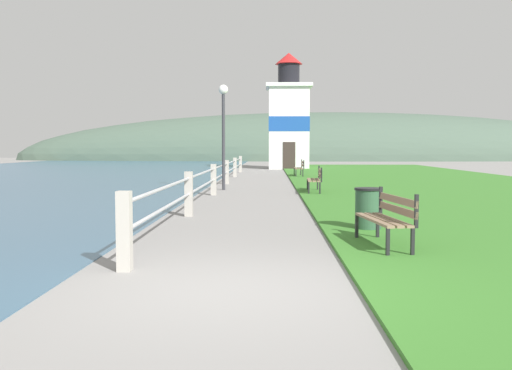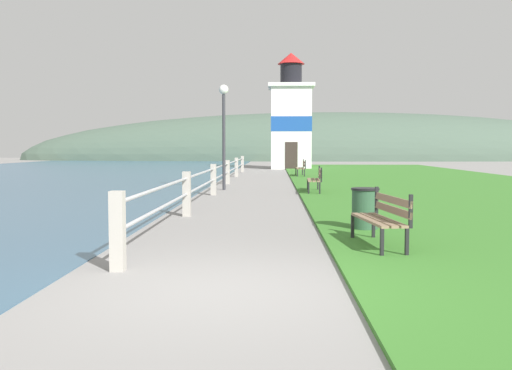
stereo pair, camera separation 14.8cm
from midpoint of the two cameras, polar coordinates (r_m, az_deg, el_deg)
ground_plane at (r=6.55m, az=-3.67°, el=-10.52°), size 160.00×160.00×0.00m
grass_verge at (r=25.31m, az=17.28°, el=0.03°), size 12.00×53.92×0.06m
seawall_railing at (r=22.21m, az=-3.71°, el=1.21°), size 0.18×29.74×1.05m
park_bench_near at (r=9.27m, az=12.62°, el=-3.00°), size 0.67×1.72×0.94m
park_bench_midway at (r=20.10m, az=5.81°, el=0.71°), size 0.55×1.93×0.94m
park_bench_far at (r=31.19m, az=4.30°, el=1.81°), size 0.49×1.74×0.94m
lighthouse at (r=43.07m, az=3.18°, el=6.49°), size 3.39×3.39×8.63m
trash_bin at (r=11.13m, az=10.80°, el=-2.43°), size 0.54×0.54×0.84m
lamp_post at (r=21.61m, az=-3.47°, el=6.76°), size 0.36×0.36×3.96m
distant_hillside at (r=72.67m, az=7.26°, el=2.50°), size 80.00×16.00×12.00m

